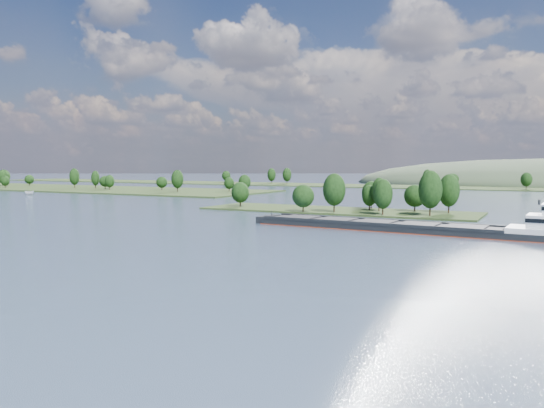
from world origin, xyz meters
The scene contains 7 objects.
ground centered at (0.00, 120.00, 0.00)m, with size 1800.00×1800.00×0.00m, color #35445B.
tree_island centered at (7.48, 178.54, 4.19)m, with size 100.00×32.28×15.83m.
left_bank centered at (-228.56, 260.01, 0.89)m, with size 300.00×80.00×15.27m.
back_shoreline centered at (8.76, 399.91, 0.74)m, with size 900.00×60.00×15.67m.
hill_west centered at (60.00, 500.00, 0.00)m, with size 320.00×160.00×44.00m, color #3A4A33.
cargo_barge centered at (42.00, 133.96, 1.43)m, with size 84.55×15.25×11.37m.
motorboat centered at (-188.18, 196.57, 1.25)m, with size 2.43×6.45×2.49m, color silver.
Camera 1 is at (69.22, -0.38, 17.03)m, focal length 35.00 mm.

